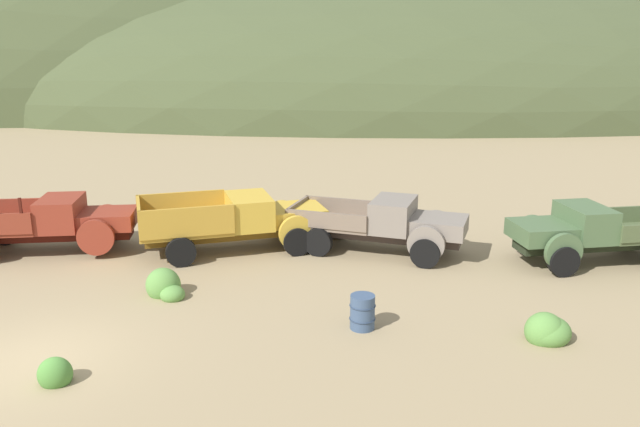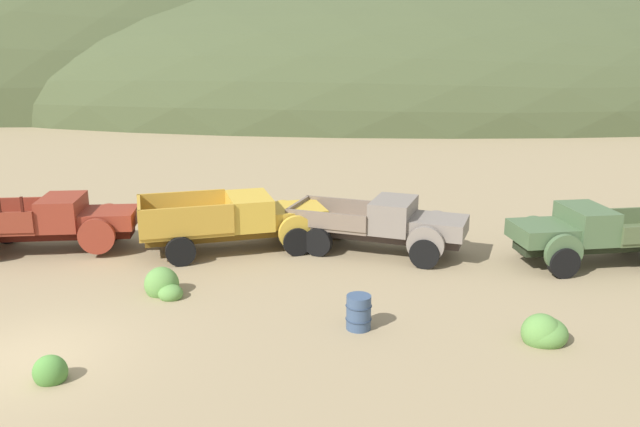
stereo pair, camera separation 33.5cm
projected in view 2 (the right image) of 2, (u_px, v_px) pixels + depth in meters
The scene contains 12 objects.
ground_plane at pixel (29, 358), 14.76m from camera, with size 300.00×300.00×0.00m, color #998460.
hill_far_left at pixel (96, 91), 86.68m from camera, with size 111.81×71.92×48.07m, color #424C2D.
hill_far_right at pixel (405, 102), 72.40m from camera, with size 105.75×53.92×27.90m, color #424C2D.
truck_rust_red at pixel (59, 222), 21.99m from camera, with size 6.06×2.79×2.16m.
truck_faded_yellow at pixel (245, 220), 22.12m from camera, with size 6.59×3.86×1.91m.
truck_primer_gray at pixel (391, 225), 21.66m from camera, with size 6.19×3.85×1.89m.
truck_weathered_green at pixel (587, 234), 20.67m from camera, with size 5.91×3.11×1.89m.
oil_drum_foreground at pixel (359, 312), 16.15m from camera, with size 0.66×0.66×0.89m.
bush_near_barrel at pixel (419, 226), 24.41m from camera, with size 0.90×0.83×0.67m.
bush_back_edge at pixel (164, 286), 18.36m from camera, with size 1.17×1.11×1.02m.
bush_lone_scrub at pixel (543, 333), 15.49m from camera, with size 1.13×1.00×0.93m.
bush_between_trucks at pixel (50, 373), 13.75m from camera, with size 0.73×0.66×0.74m.
Camera 2 is at (6.76, -13.31, 7.11)m, focal length 36.22 mm.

